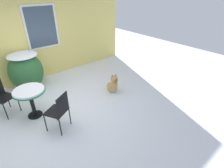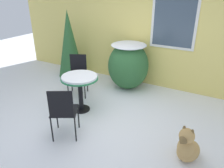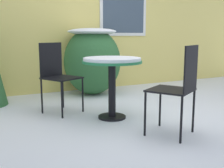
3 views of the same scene
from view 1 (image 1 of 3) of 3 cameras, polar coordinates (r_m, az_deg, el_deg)
name	(u,v)px [view 1 (image 1 of 3)]	position (r m, az deg, el deg)	size (l,w,h in m)	color
ground_plane	(57,110)	(5.02, -17.58, -8.22)	(16.00, 16.00, 0.00)	white
house_wall	(18,33)	(6.31, -28.30, 14.53)	(8.00, 0.10, 3.35)	#E5D16B
shrub_left	(26,70)	(6.10, -26.28, 3.99)	(1.02, 1.03, 1.19)	#2D6033
patio_table	(30,94)	(4.69, -25.27, -3.11)	(0.76, 0.76, 0.78)	black
patio_chair_near_table	(1,95)	(5.22, -32.47, -3.11)	(0.58, 0.58, 0.96)	black
patio_chair_far_side	(59,110)	(4.10, -16.93, -8.15)	(0.59, 0.59, 0.96)	black
dog	(113,85)	(5.43, 0.28, -0.40)	(0.41, 0.65, 0.65)	tan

